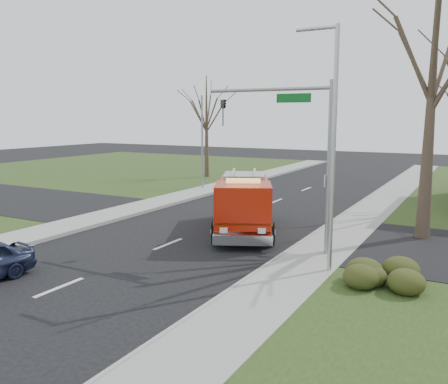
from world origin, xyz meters
The scene contains 10 objects.
ground centered at (0.00, 0.00, 0.00)m, with size 120.00×120.00×0.00m, color black.
sidewalk_right centered at (6.20, 0.00, 0.07)m, with size 2.40×80.00×0.15m, color gray.
sidewalk_left centered at (-6.20, 0.00, 0.07)m, with size 2.40×80.00×0.15m, color gray.
hedge_corner centered at (9.00, -1.00, 0.58)m, with size 2.80×2.00×0.90m, color #2C3714.
bare_tree_near centered at (9.50, 6.00, 7.41)m, with size 6.00×6.00×12.00m.
bare_tree_left centered at (-10.00, 20.00, 5.56)m, with size 4.50×4.50×9.00m.
traffic_signal_mast centered at (5.21, 1.50, 4.71)m, with size 5.29×0.18×6.80m.
streetlight_pole centered at (7.14, -0.50, 4.55)m, with size 1.48×0.16×8.40m.
utility_pole_far centered at (-6.80, 14.00, 3.50)m, with size 0.14×0.14×7.00m, color gray.
fire_engine centered at (1.84, 3.56, 1.29)m, with size 5.22×7.39×2.84m.
Camera 1 is at (11.64, -16.19, 5.42)m, focal length 38.00 mm.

